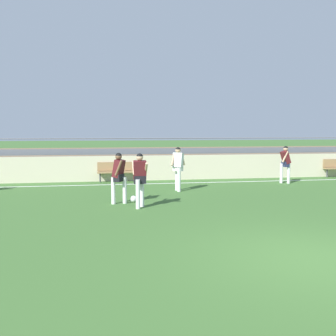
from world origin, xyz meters
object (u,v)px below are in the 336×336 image
(player_dark_deep_cover, at_px, (119,174))
(bleacher_stand, at_px, (150,160))
(bench_centre_sideline, at_px, (117,170))
(soccer_ball, at_px, (133,199))
(player_white_trailing_run, at_px, (178,165))
(player_dark_challenging, at_px, (140,175))
(player_dark_pressing_high, at_px, (285,161))

(player_dark_deep_cover, bearing_deg, bleacher_stand, 76.12)
(bench_centre_sideline, distance_m, soccer_ball, 5.21)
(player_dark_deep_cover, xyz_separation_m, player_white_trailing_run, (2.36, 2.22, 0.05))
(player_dark_challenging, bearing_deg, player_white_trailing_run, 59.54)
(bleacher_stand, xyz_separation_m, player_dark_challenging, (-1.30, -8.48, 0.21))
(bench_centre_sideline, distance_m, player_white_trailing_run, 3.88)
(player_white_trailing_run, bearing_deg, bleacher_stand, 94.69)
(player_white_trailing_run, bearing_deg, player_dark_deep_cover, -136.75)
(bench_centre_sideline, bearing_deg, player_dark_challenging, -85.10)
(player_dark_challenging, distance_m, player_dark_pressing_high, 8.14)
(player_white_trailing_run, bearing_deg, soccer_ball, -132.51)
(player_dark_deep_cover, relative_size, soccer_ball, 7.53)
(player_dark_deep_cover, xyz_separation_m, player_dark_challenging, (0.61, -0.75, 0.02))
(bleacher_stand, distance_m, player_dark_challenging, 8.58)
(soccer_ball, bearing_deg, player_dark_pressing_high, 25.93)
(player_dark_deep_cover, bearing_deg, player_dark_challenging, -50.63)
(bleacher_stand, distance_m, player_dark_pressing_high, 6.97)
(bleacher_stand, bearing_deg, player_white_trailing_run, -85.31)
(bench_centre_sideline, bearing_deg, player_white_trailing_run, -53.92)
(player_white_trailing_run, height_order, soccer_ball, player_white_trailing_run)
(bench_centre_sideline, distance_m, player_dark_deep_cover, 5.36)
(bench_centre_sideline, relative_size, player_dark_challenging, 1.07)
(player_dark_deep_cover, distance_m, player_white_trailing_run, 3.24)
(player_dark_deep_cover, xyz_separation_m, player_dark_pressing_high, (7.50, 3.58, 0.01))
(player_dark_pressing_high, bearing_deg, bleacher_stand, 143.41)
(bleacher_stand, xyz_separation_m, soccer_ball, (-1.43, -7.57, -0.68))
(bench_centre_sideline, height_order, soccer_ball, bench_centre_sideline)
(player_dark_challenging, height_order, player_white_trailing_run, player_white_trailing_run)
(player_dark_deep_cover, height_order, soccer_ball, player_dark_deep_cover)
(player_dark_challenging, bearing_deg, soccer_ball, 98.65)
(bench_centre_sideline, height_order, player_dark_challenging, player_dark_challenging)
(bleacher_stand, xyz_separation_m, player_white_trailing_run, (0.45, -5.51, 0.24))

